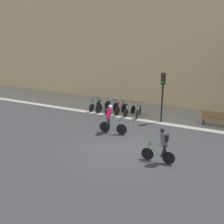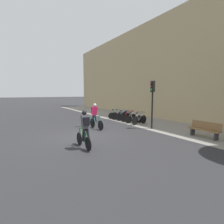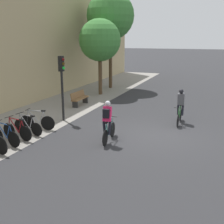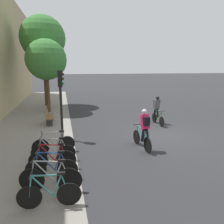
{
  "view_description": "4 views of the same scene",
  "coord_description": "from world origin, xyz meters",
  "px_view_note": "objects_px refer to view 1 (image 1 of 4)",
  "views": [
    {
      "loc": [
        5.55,
        -12.52,
        6.22
      ],
      "look_at": [
        -1.65,
        1.95,
        1.24
      ],
      "focal_mm": 45.0,
      "sensor_mm": 36.0,
      "label": 1
    },
    {
      "loc": [
        9.45,
        -3.59,
        2.51
      ],
      "look_at": [
        -0.93,
        2.63,
        1.18
      ],
      "focal_mm": 28.0,
      "sensor_mm": 36.0,
      "label": 2
    },
    {
      "loc": [
        -11.69,
        -2.48,
        4.21
      ],
      "look_at": [
        -0.44,
        1.92,
        0.99
      ],
      "focal_mm": 45.0,
      "sensor_mm": 36.0,
      "label": 3
    },
    {
      "loc": [
        -9.95,
        4.94,
        3.49
      ],
      "look_at": [
        0.55,
        2.54,
        1.25
      ],
      "focal_mm": 35.0,
      "sensor_mm": 36.0,
      "label": 4
    }
  ],
  "objects_px": {
    "cyclist_grey": "(162,144)",
    "parked_bike_2": "(112,108)",
    "cyclist_pink": "(110,118)",
    "traffic_light_pole": "(163,88)",
    "parked_bike_3": "(120,109)",
    "parked_bike_5": "(139,111)",
    "parked_bike_4": "(129,110)",
    "bench": "(215,119)",
    "parked_bike_1": "(103,106)",
    "parked_bike_0": "(95,105)"
  },
  "relations": [
    {
      "from": "cyclist_pink",
      "to": "parked_bike_0",
      "type": "distance_m",
      "value": 4.92
    },
    {
      "from": "parked_bike_2",
      "to": "parked_bike_0",
      "type": "bearing_deg",
      "value": -179.98
    },
    {
      "from": "parked_bike_3",
      "to": "traffic_light_pole",
      "type": "bearing_deg",
      "value": -6.46
    },
    {
      "from": "parked_bike_1",
      "to": "parked_bike_0",
      "type": "bearing_deg",
      "value": -179.95
    },
    {
      "from": "cyclist_grey",
      "to": "bench",
      "type": "xyz_separation_m",
      "value": [
        1.58,
        6.53,
        -0.47
      ]
    },
    {
      "from": "parked_bike_4",
      "to": "bench",
      "type": "distance_m",
      "value": 5.83
    },
    {
      "from": "parked_bike_1",
      "to": "parked_bike_2",
      "type": "bearing_deg",
      "value": -0.01
    },
    {
      "from": "parked_bike_5",
      "to": "cyclist_pink",
      "type": "bearing_deg",
      "value": -95.87
    },
    {
      "from": "cyclist_pink",
      "to": "parked_bike_0",
      "type": "height_order",
      "value": "cyclist_pink"
    },
    {
      "from": "parked_bike_5",
      "to": "bench",
      "type": "relative_size",
      "value": 0.99
    },
    {
      "from": "parked_bike_0",
      "to": "parked_bike_3",
      "type": "bearing_deg",
      "value": 0.02
    },
    {
      "from": "cyclist_pink",
      "to": "cyclist_grey",
      "type": "xyz_separation_m",
      "value": [
        3.9,
        -2.35,
        0.0
      ]
    },
    {
      "from": "parked_bike_3",
      "to": "parked_bike_4",
      "type": "bearing_deg",
      "value": -0.15
    },
    {
      "from": "cyclist_grey",
      "to": "parked_bike_4",
      "type": "distance_m",
      "value": 7.42
    },
    {
      "from": "parked_bike_2",
      "to": "traffic_light_pole",
      "type": "distance_m",
      "value": 4.36
    },
    {
      "from": "parked_bike_0",
      "to": "bench",
      "type": "bearing_deg",
      "value": 3.04
    },
    {
      "from": "cyclist_pink",
      "to": "traffic_light_pole",
      "type": "xyz_separation_m",
      "value": [
        2.14,
        3.36,
        1.37
      ]
    },
    {
      "from": "parked_bike_0",
      "to": "cyclist_grey",
      "type": "bearing_deg",
      "value": -40.64
    },
    {
      "from": "cyclist_grey",
      "to": "parked_bike_1",
      "type": "bearing_deg",
      "value": 136.34
    },
    {
      "from": "parked_bike_4",
      "to": "bench",
      "type": "xyz_separation_m",
      "value": [
        5.81,
        0.46,
        0.09
      ]
    },
    {
      "from": "cyclist_grey",
      "to": "parked_bike_1",
      "type": "height_order",
      "value": "cyclist_grey"
    },
    {
      "from": "cyclist_grey",
      "to": "traffic_light_pole",
      "type": "xyz_separation_m",
      "value": [
        -1.76,
        5.71,
        1.37
      ]
    },
    {
      "from": "cyclist_pink",
      "to": "parked_bike_5",
      "type": "bearing_deg",
      "value": 84.13
    },
    {
      "from": "parked_bike_2",
      "to": "traffic_light_pole",
      "type": "xyz_separation_m",
      "value": [
        3.9,
        -0.36,
        1.92
      ]
    },
    {
      "from": "parked_bike_0",
      "to": "parked_bike_2",
      "type": "distance_m",
      "value": 1.42
    },
    {
      "from": "parked_bike_1",
      "to": "parked_bike_4",
      "type": "xyz_separation_m",
      "value": [
        2.13,
        -0.0,
        -0.03
      ]
    },
    {
      "from": "cyclist_pink",
      "to": "traffic_light_pole",
      "type": "relative_size",
      "value": 0.53
    },
    {
      "from": "parked_bike_0",
      "to": "traffic_light_pole",
      "type": "relative_size",
      "value": 0.48
    },
    {
      "from": "traffic_light_pole",
      "to": "bench",
      "type": "distance_m",
      "value": 3.9
    },
    {
      "from": "cyclist_pink",
      "to": "cyclist_grey",
      "type": "height_order",
      "value": "cyclist_pink"
    },
    {
      "from": "parked_bike_2",
      "to": "traffic_light_pole",
      "type": "relative_size",
      "value": 0.49
    },
    {
      "from": "parked_bike_2",
      "to": "bench",
      "type": "bearing_deg",
      "value": 3.63
    },
    {
      "from": "traffic_light_pole",
      "to": "parked_bike_4",
      "type": "bearing_deg",
      "value": 171.75
    },
    {
      "from": "cyclist_pink",
      "to": "parked_bike_3",
      "type": "height_order",
      "value": "cyclist_pink"
    },
    {
      "from": "parked_bike_2",
      "to": "parked_bike_5",
      "type": "xyz_separation_m",
      "value": [
        2.14,
        -0.0,
        0.01
      ]
    },
    {
      "from": "cyclist_grey",
      "to": "traffic_light_pole",
      "type": "distance_m",
      "value": 6.13
    },
    {
      "from": "cyclist_grey",
      "to": "traffic_light_pole",
      "type": "height_order",
      "value": "traffic_light_pole"
    },
    {
      "from": "cyclist_pink",
      "to": "parked_bike_5",
      "type": "distance_m",
      "value": 3.78
    },
    {
      "from": "parked_bike_2",
      "to": "parked_bike_3",
      "type": "height_order",
      "value": "parked_bike_3"
    },
    {
      "from": "cyclist_pink",
      "to": "parked_bike_4",
      "type": "bearing_deg",
      "value": 95.07
    },
    {
      "from": "cyclist_pink",
      "to": "parked_bike_0",
      "type": "relative_size",
      "value": 1.11
    },
    {
      "from": "parked_bike_5",
      "to": "bench",
      "type": "height_order",
      "value": "parked_bike_5"
    },
    {
      "from": "parked_bike_3",
      "to": "parked_bike_5",
      "type": "relative_size",
      "value": 0.95
    },
    {
      "from": "traffic_light_pole",
      "to": "parked_bike_2",
      "type": "bearing_deg",
      "value": 174.72
    },
    {
      "from": "cyclist_grey",
      "to": "parked_bike_3",
      "type": "xyz_separation_m",
      "value": [
        -4.94,
        6.07,
        -0.55
      ]
    },
    {
      "from": "parked_bike_0",
      "to": "parked_bike_1",
      "type": "distance_m",
      "value": 0.71
    },
    {
      "from": "traffic_light_pole",
      "to": "bench",
      "type": "xyz_separation_m",
      "value": [
        3.34,
        0.82,
        -1.84
      ]
    },
    {
      "from": "cyclist_grey",
      "to": "parked_bike_2",
      "type": "distance_m",
      "value": 8.32
    },
    {
      "from": "cyclist_pink",
      "to": "parked_bike_2",
      "type": "relative_size",
      "value": 1.09
    },
    {
      "from": "parked_bike_2",
      "to": "parked_bike_3",
      "type": "distance_m",
      "value": 0.71
    }
  ]
}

